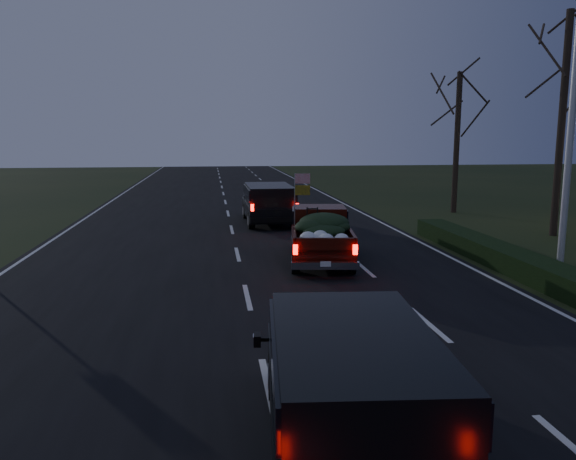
{
  "coord_description": "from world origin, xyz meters",
  "views": [
    {
      "loc": [
        -0.81,
        -13.14,
        3.86
      ],
      "look_at": [
        1.27,
        2.01,
        1.3
      ],
      "focal_mm": 35.0,
      "sensor_mm": 36.0,
      "label": 1
    }
  ],
  "objects_px": {
    "lead_suv": "(269,200)",
    "rear_suv": "(352,380)",
    "pickup_truck": "(321,232)",
    "light_pole": "(575,78)"
  },
  "relations": [
    {
      "from": "lead_suv",
      "to": "light_pole",
      "type": "bearing_deg",
      "value": -51.28
    },
    {
      "from": "lead_suv",
      "to": "pickup_truck",
      "type": "bearing_deg",
      "value": -84.44
    },
    {
      "from": "lead_suv",
      "to": "rear_suv",
      "type": "height_order",
      "value": "lead_suv"
    },
    {
      "from": "light_pole",
      "to": "pickup_truck",
      "type": "relative_size",
      "value": 1.89
    },
    {
      "from": "pickup_truck",
      "to": "lead_suv",
      "type": "height_order",
      "value": "pickup_truck"
    },
    {
      "from": "light_pole",
      "to": "rear_suv",
      "type": "xyz_separation_m",
      "value": [
        -8.7,
        -9.05,
        -4.48
      ]
    },
    {
      "from": "light_pole",
      "to": "pickup_truck",
      "type": "distance_m",
      "value": 8.51
    },
    {
      "from": "pickup_truck",
      "to": "rear_suv",
      "type": "height_order",
      "value": "pickup_truck"
    },
    {
      "from": "lead_suv",
      "to": "rear_suv",
      "type": "xyz_separation_m",
      "value": [
        -0.92,
        -18.59,
        -0.06
      ]
    },
    {
      "from": "pickup_truck",
      "to": "rear_suv",
      "type": "xyz_separation_m",
      "value": [
        -1.74,
        -10.81,
        0.09
      ]
    }
  ]
}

